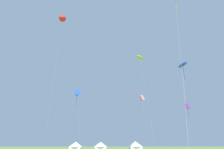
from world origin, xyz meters
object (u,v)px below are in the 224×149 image
Objects in this scene: kite_purple_box at (187,106)px; festival_tent_right at (101,146)px; kite_pink_box at (142,98)px; festival_tent_left at (76,146)px; kite_red_delta at (62,18)px; kite_blue_delta at (77,94)px; festival_tent_center at (135,146)px; kite_lime_parafoil at (140,58)px; kite_blue_parafoil at (183,65)px.

kite_purple_box reaches higher than festival_tent_right.
kite_pink_box is 25.71m from festival_tent_left.
kite_red_delta is at bearing -105.74° from festival_tent_left.
kite_blue_delta is 26.36m from festival_tent_center.
kite_lime_parafoil is 0.61× the size of kite_red_delta.
kite_lime_parafoil is 29.52m from festival_tent_right.
festival_tent_center is (16.25, 17.24, -11.57)m from kite_blue_delta.
kite_purple_box is 3.43× the size of festival_tent_center.
kite_blue_parafoil is at bearing -61.42° from festival_tent_left.
kite_purple_box is 3.62× the size of festival_tent_right.
kite_purple_box is at bearing 0.48° from festival_tent_center.
kite_blue_parafoil reaches higher than festival_tent_right.
festival_tent_center is at bearing 0.00° from festival_tent_left.
kite_purple_box is at bearing 0.24° from festival_tent_left.
festival_tent_right is at bearing 0.00° from festival_tent_left.
kite_lime_parafoil is 1.64× the size of kite_blue_delta.
kite_red_delta is 44.44m from festival_tent_center.
kite_blue_parafoil is at bearing -46.99° from kite_blue_delta.
kite_blue_delta reaches higher than kite_blue_parafoil.
festival_tent_center is at bearing 92.32° from kite_blue_parafoil.
kite_blue_delta is 25.11m from kite_pink_box.
kite_blue_parafoil is 2.94× the size of festival_tent_center.
kite_blue_delta reaches higher than festival_tent_right.
kite_red_delta is at bearing 173.13° from kite_lime_parafoil.
kite_purple_box is 27.46m from kite_lime_parafoil.
kite_pink_box is at bearing 29.12° from kite_red_delta.
festival_tent_right is (-13.36, 1.06, -14.88)m from kite_pink_box.
kite_red_delta reaches higher than kite_blue_parafoil.
kite_blue_parafoil is 0.86× the size of kite_purple_box.
kite_lime_parafoil is at bearing -92.32° from festival_tent_center.
kite_lime_parafoil reaches higher than kite_pink_box.
kite_blue_delta is at bearing -83.31° from festival_tent_left.
kite_blue_parafoil reaches higher than festival_tent_center.
festival_tent_center is (10.68, -0.00, 0.08)m from festival_tent_right.
kite_lime_parafoil is 26.00m from kite_red_delta.
kite_purple_box is 21.97m from festival_tent_center.
kite_blue_delta is at bearing -139.49° from kite_pink_box.
kite_purple_box is (16.66, 36.38, 1.43)m from kite_blue_parafoil.
kite_red_delta is 38.61m from festival_tent_left.
kite_lime_parafoil reaches higher than festival_tent_left.
kite_red_delta is 35.35m from kite_pink_box.
festival_tent_center is at bearing 87.68° from kite_lime_parafoil.
kite_purple_box is at bearing 26.83° from kite_blue_delta.
festival_tent_left is (-17.56, 17.74, -21.37)m from kite_lime_parafoil.
festival_tent_right is (-12.15, 36.23, -11.07)m from kite_blue_parafoil.
kite_blue_parafoil reaches higher than festival_tent_left.
kite_pink_box reaches higher than festival_tent_center.
kite_pink_box is at bearing -175.50° from kite_purple_box.
festival_tent_left is at bearing 118.58° from kite_blue_parafoil.
kite_pink_box is 4.13× the size of festival_tent_left.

